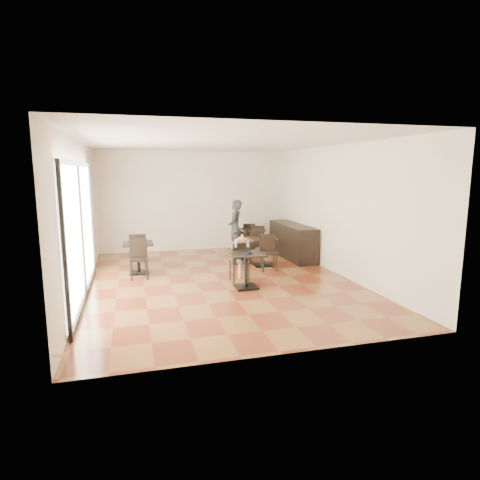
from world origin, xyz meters
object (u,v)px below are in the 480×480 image
object	(u,v)px
chair_left_a	(138,251)
adult_patron	(235,228)
chair_mid_a	(256,245)
chair_back_b	(258,241)
cafe_table_mid	(262,252)
child_table	(246,271)
chair_back_a	(250,236)
cafe_table_back	(253,240)
chair_mid_b	(269,253)
cafe_table_left	(138,258)
child	(239,257)
chair_left_b	(139,260)
child_chair	(239,262)

from	to	relation	value
chair_left_a	adult_patron	bearing A→B (deg)	-160.34
chair_mid_a	chair_back_b	xyz separation A→B (m)	(0.33, 0.84, -0.02)
cafe_table_mid	child_table	bearing A→B (deg)	-117.58
cafe_table_mid	chair_back_a	world-z (taller)	chair_back_a
cafe_table_back	chair_mid_a	xyz separation A→B (m)	(-0.33, -1.39, 0.10)
chair_back_b	chair_mid_b	bearing A→B (deg)	-78.44
cafe_table_left	chair_mid_b	world-z (taller)	chair_mid_b
adult_patron	chair_mid_a	bearing A→B (deg)	37.52
child	chair_mid_a	world-z (taller)	child
chair_mid_b	chair_left_a	xyz separation A→B (m)	(-3.28, 1.13, 0.01)
cafe_table_left	chair_mid_a	world-z (taller)	chair_mid_a
chair_left_b	chair_back_a	size ratio (longest dim) A/B	1.07
chair_mid_b	chair_back_b	bearing A→B (deg)	88.24
adult_patron	cafe_table_back	distance (m)	0.86
chair_left_b	chair_back_b	xyz separation A→B (m)	(3.61, 1.92, -0.03)
chair_mid_b	chair_back_a	size ratio (longest dim) A/B	1.05
chair_left_a	chair_left_b	bearing A→B (deg)	89.85
cafe_table_back	chair_back_b	world-z (taller)	chair_back_b
child_chair	chair_mid_b	distance (m)	1.33
chair_mid_a	chair_back_b	bearing A→B (deg)	-103.41
child_table	child_chair	distance (m)	0.56
chair_left_b	cafe_table_mid	bearing A→B (deg)	8.88
adult_patron	cafe_table_mid	bearing A→B (deg)	32.21
child_table	child_chair	bearing A→B (deg)	90.00
adult_patron	cafe_table_left	bearing A→B (deg)	-40.22
chair_mid_b	child_table	bearing A→B (deg)	-118.21
child_table	child	world-z (taller)	child
chair_back_b	child	bearing A→B (deg)	-94.60
chair_left_a	cafe_table_back	bearing A→B (deg)	-159.42
child_chair	cafe_table_back	bearing A→B (deg)	-111.93
child_chair	child	bearing A→B (deg)	-0.00
child_chair	chair_back_b	size ratio (longest dim) A/B	1.07
chair_left_a	chair_mid_b	bearing A→B (deg)	160.86
cafe_table_left	chair_mid_a	size ratio (longest dim) A/B	0.85
child	chair_back_b	world-z (taller)	child
chair_mid_a	chair_left_b	xyz separation A→B (m)	(-3.28, -1.07, 0.01)
cafe_table_left	chair_mid_a	distance (m)	3.32
cafe_table_left	chair_back_b	xyz separation A→B (m)	(3.61, 1.37, 0.05)
child	chair_mid_b	bearing A→B (deg)	39.90
child_chair	adult_patron	xyz separation A→B (m)	(0.70, 3.05, 0.37)
child	chair_mid_b	xyz separation A→B (m)	(1.02, 0.85, -0.13)
adult_patron	chair_back_a	bearing A→B (deg)	155.10
child	chair_back_b	xyz separation A→B (m)	(1.35, 2.80, -0.16)
child_table	chair_back_a	xyz separation A→B (m)	(1.35, 4.22, 0.05)
chair_mid_b	chair_back_b	size ratio (longest dim) A/B	1.05
cafe_table_mid	chair_left_b	size ratio (longest dim) A/B	0.81
chair_left_b	child	bearing A→B (deg)	-21.45
chair_mid_b	chair_left_a	world-z (taller)	chair_left_a
cafe_table_mid	chair_left_b	distance (m)	3.32
chair_mid_b	chair_back_a	bearing A→B (deg)	91.18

